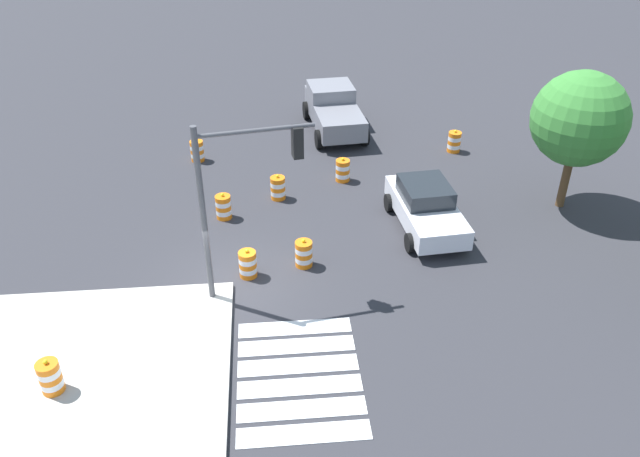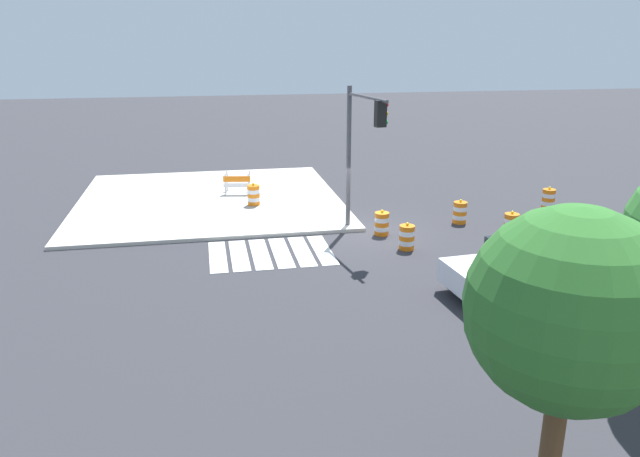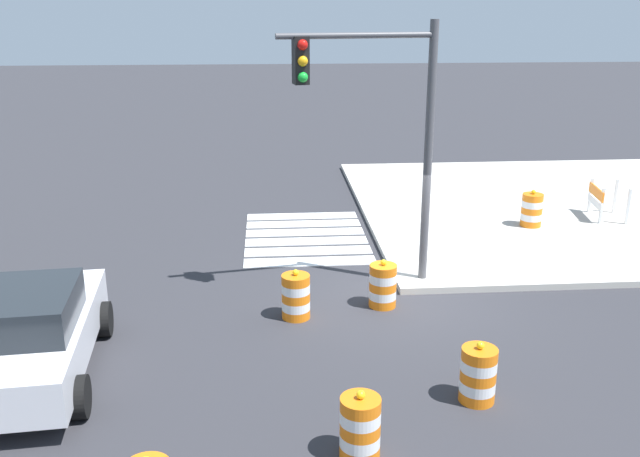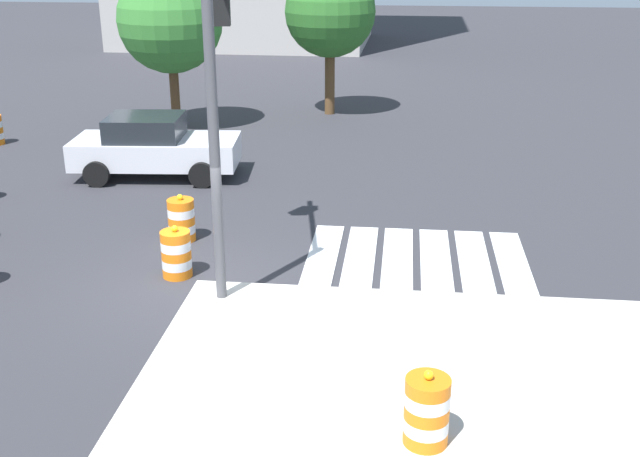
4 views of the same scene
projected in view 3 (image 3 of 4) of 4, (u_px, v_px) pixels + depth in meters
name	position (u px, v px, depth m)	size (l,w,h in m)	color
ground_plane	(400.00, 295.00, 14.67)	(120.00, 120.00, 0.00)	#2D2D33
sidewalk_corner	(559.00, 207.00, 20.77)	(12.00, 12.00, 0.15)	#BCB7AD
crosswalk_stripes	(306.00, 237.00, 18.33)	(4.35, 3.20, 0.02)	silver
sports_car	(29.00, 333.00, 11.18)	(4.44, 2.41, 1.63)	silver
traffic_barrel_near_corner	(478.00, 375.00, 10.64)	(0.56, 0.56, 1.02)	orange
traffic_barrel_crosswalk_end	(296.00, 296.00, 13.50)	(0.56, 0.56, 1.02)	orange
traffic_barrel_median_far	(383.00, 286.00, 14.02)	(0.56, 0.56, 1.02)	orange
traffic_barrel_far_curb	(360.00, 427.00, 9.32)	(0.56, 0.56, 1.02)	orange
traffic_barrel_on_sidewalk	(532.00, 210.00, 18.64)	(0.56, 0.56, 1.02)	orange
construction_barricade	(601.00, 198.00, 19.32)	(1.35, 0.97, 1.00)	silver
traffic_light_pole	(378.00, 109.00, 13.80)	(0.82, 3.26, 5.50)	#4C4C51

